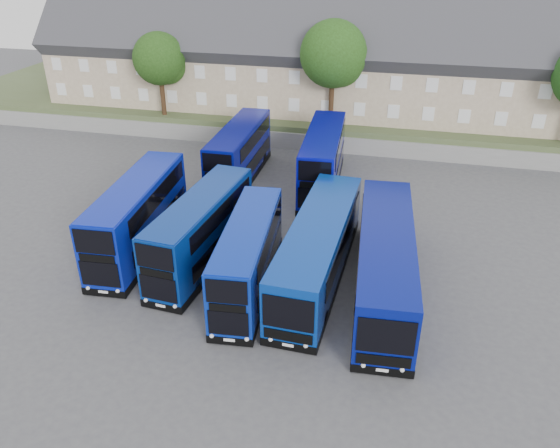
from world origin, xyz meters
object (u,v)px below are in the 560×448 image
at_px(dd_front_mid, 202,232).
at_px(coach_east_a, 318,251).
at_px(dd_front_left, 138,218).
at_px(tree_mid, 335,57).
at_px(tree_west, 161,61).

height_order(dd_front_mid, coach_east_a, dd_front_mid).
height_order(dd_front_left, coach_east_a, dd_front_left).
relative_size(dd_front_mid, tree_mid, 1.15).
distance_m(coach_east_a, tree_mid, 22.85).
bearing_deg(dd_front_left, dd_front_mid, -12.79).
xyz_separation_m(dd_front_mid, coach_east_a, (6.93, -0.04, -0.26)).
xyz_separation_m(coach_east_a, tree_west, (-18.58, 21.31, 5.28)).
relative_size(coach_east_a, tree_west, 1.74).
xyz_separation_m(dd_front_left, dd_front_mid, (4.34, -0.66, -0.10)).
relative_size(dd_front_left, coach_east_a, 0.83).
height_order(coach_east_a, tree_west, tree_west).
relative_size(tree_west, tree_mid, 0.83).
bearing_deg(coach_east_a, dd_front_mid, -178.29).
height_order(coach_east_a, tree_mid, tree_mid).
relative_size(coach_east_a, tree_mid, 1.45).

